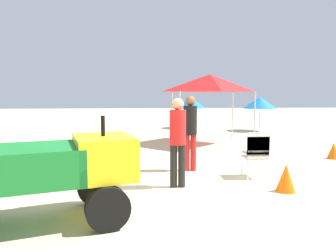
{
  "coord_description": "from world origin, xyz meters",
  "views": [
    {
      "loc": [
        -0.67,
        -5.6,
        1.78
      ],
      "look_at": [
        0.05,
        2.84,
        0.96
      ],
      "focal_mm": 33.02,
      "sensor_mm": 36.0,
      "label": 1
    }
  ],
  "objects_px": {
    "utility_cart": "(45,169)",
    "traffic_cone_near": "(286,178)",
    "beach_umbrella_mid": "(260,103)",
    "popup_canopy": "(210,83)",
    "surfboard_pile": "(78,159)",
    "stacked_plastic_chairs": "(256,151)",
    "lifeguard_near_left": "(190,128)",
    "traffic_cone_far": "(333,151)",
    "lifeguard_near_center": "(178,136)",
    "beach_umbrella_left": "(191,103)"
  },
  "relations": [
    {
      "from": "utility_cart",
      "to": "traffic_cone_near",
      "type": "distance_m",
      "value": 4.2
    },
    {
      "from": "utility_cart",
      "to": "beach_umbrella_mid",
      "type": "xyz_separation_m",
      "value": [
        7.37,
        11.02,
        0.67
      ]
    },
    {
      "from": "utility_cart",
      "to": "popup_canopy",
      "type": "height_order",
      "value": "popup_canopy"
    },
    {
      "from": "surfboard_pile",
      "to": "popup_canopy",
      "type": "height_order",
      "value": "popup_canopy"
    },
    {
      "from": "utility_cart",
      "to": "traffic_cone_near",
      "type": "height_order",
      "value": "utility_cart"
    },
    {
      "from": "stacked_plastic_chairs",
      "to": "lifeguard_near_left",
      "type": "height_order",
      "value": "lifeguard_near_left"
    },
    {
      "from": "traffic_cone_far",
      "to": "surfboard_pile",
      "type": "bearing_deg",
      "value": -177.7
    },
    {
      "from": "lifeguard_near_center",
      "to": "beach_umbrella_mid",
      "type": "relative_size",
      "value": 1.0
    },
    {
      "from": "lifeguard_near_center",
      "to": "popup_canopy",
      "type": "bearing_deg",
      "value": 71.44
    },
    {
      "from": "traffic_cone_near",
      "to": "surfboard_pile",
      "type": "bearing_deg",
      "value": 149.59
    },
    {
      "from": "beach_umbrella_mid",
      "to": "traffic_cone_far",
      "type": "height_order",
      "value": "beach_umbrella_mid"
    },
    {
      "from": "lifeguard_near_center",
      "to": "surfboard_pile",
      "type": "bearing_deg",
      "value": 138.48
    },
    {
      "from": "lifeguard_near_center",
      "to": "lifeguard_near_left",
      "type": "bearing_deg",
      "value": 71.03
    },
    {
      "from": "surfboard_pile",
      "to": "traffic_cone_far",
      "type": "bearing_deg",
      "value": 2.3
    },
    {
      "from": "traffic_cone_far",
      "to": "utility_cart",
      "type": "bearing_deg",
      "value": -149.88
    },
    {
      "from": "lifeguard_near_left",
      "to": "traffic_cone_near",
      "type": "bearing_deg",
      "value": -49.27
    },
    {
      "from": "surfboard_pile",
      "to": "beach_umbrella_left",
      "type": "bearing_deg",
      "value": 64.23
    },
    {
      "from": "utility_cart",
      "to": "surfboard_pile",
      "type": "xyz_separation_m",
      "value": [
        -0.3,
        3.65,
        -0.62
      ]
    },
    {
      "from": "surfboard_pile",
      "to": "traffic_cone_far",
      "type": "height_order",
      "value": "traffic_cone_far"
    },
    {
      "from": "surfboard_pile",
      "to": "lifeguard_near_center",
      "type": "xyz_separation_m",
      "value": [
        2.34,
        -2.07,
        0.84
      ]
    },
    {
      "from": "surfboard_pile",
      "to": "beach_umbrella_mid",
      "type": "distance_m",
      "value": 10.72
    },
    {
      "from": "popup_canopy",
      "to": "beach_umbrella_mid",
      "type": "xyz_separation_m",
      "value": [
        3.51,
        4.01,
        -0.82
      ]
    },
    {
      "from": "lifeguard_near_left",
      "to": "traffic_cone_far",
      "type": "relative_size",
      "value": 3.82
    },
    {
      "from": "utility_cart",
      "to": "traffic_cone_near",
      "type": "xyz_separation_m",
      "value": [
        4.02,
        1.12,
        -0.52
      ]
    },
    {
      "from": "stacked_plastic_chairs",
      "to": "surfboard_pile",
      "type": "xyz_separation_m",
      "value": [
        -4.1,
        1.57,
        -0.44
      ]
    },
    {
      "from": "stacked_plastic_chairs",
      "to": "traffic_cone_near",
      "type": "xyz_separation_m",
      "value": [
        0.22,
        -0.97,
        -0.34
      ]
    },
    {
      "from": "lifeguard_near_left",
      "to": "traffic_cone_far",
      "type": "bearing_deg",
      "value": 13.61
    },
    {
      "from": "popup_canopy",
      "to": "beach_umbrella_left",
      "type": "xyz_separation_m",
      "value": [
        0.23,
        5.74,
        -0.86
      ]
    },
    {
      "from": "beach_umbrella_left",
      "to": "traffic_cone_near",
      "type": "distance_m",
      "value": 11.7
    },
    {
      "from": "utility_cart",
      "to": "lifeguard_near_center",
      "type": "relative_size",
      "value": 1.6
    },
    {
      "from": "utility_cart",
      "to": "lifeguard_near_left",
      "type": "xyz_separation_m",
      "value": [
        2.48,
        2.9,
        0.25
      ]
    },
    {
      "from": "lifeguard_near_center",
      "to": "beach_umbrella_mid",
      "type": "bearing_deg",
      "value": 60.5
    },
    {
      "from": "surfboard_pile",
      "to": "popup_canopy",
      "type": "relative_size",
      "value": 0.98
    },
    {
      "from": "surfboard_pile",
      "to": "lifeguard_near_center",
      "type": "relative_size",
      "value": 1.45
    },
    {
      "from": "beach_umbrella_mid",
      "to": "beach_umbrella_left",
      "type": "bearing_deg",
      "value": 152.12
    },
    {
      "from": "utility_cart",
      "to": "beach_umbrella_mid",
      "type": "distance_m",
      "value": 13.28
    },
    {
      "from": "lifeguard_near_center",
      "to": "beach_umbrella_left",
      "type": "height_order",
      "value": "lifeguard_near_center"
    },
    {
      "from": "surfboard_pile",
      "to": "beach_umbrella_mid",
      "type": "bearing_deg",
      "value": 43.82
    },
    {
      "from": "stacked_plastic_chairs",
      "to": "traffic_cone_far",
      "type": "bearing_deg",
      "value": 31.83
    },
    {
      "from": "beach_umbrella_mid",
      "to": "utility_cart",
      "type": "bearing_deg",
      "value": -123.78
    },
    {
      "from": "surfboard_pile",
      "to": "beach_umbrella_mid",
      "type": "height_order",
      "value": "beach_umbrella_mid"
    },
    {
      "from": "popup_canopy",
      "to": "beach_umbrella_left",
      "type": "distance_m",
      "value": 5.81
    },
    {
      "from": "beach_umbrella_left",
      "to": "beach_umbrella_mid",
      "type": "height_order",
      "value": "beach_umbrella_mid"
    },
    {
      "from": "traffic_cone_near",
      "to": "beach_umbrella_left",
      "type": "bearing_deg",
      "value": 89.64
    },
    {
      "from": "stacked_plastic_chairs",
      "to": "traffic_cone_far",
      "type": "xyz_separation_m",
      "value": [
        2.99,
        1.86,
        -0.37
      ]
    },
    {
      "from": "lifeguard_near_center",
      "to": "traffic_cone_near",
      "type": "distance_m",
      "value": 2.17
    },
    {
      "from": "lifeguard_near_left",
      "to": "beach_umbrella_mid",
      "type": "relative_size",
      "value": 1.02
    },
    {
      "from": "stacked_plastic_chairs",
      "to": "traffic_cone_far",
      "type": "distance_m",
      "value": 3.54
    },
    {
      "from": "utility_cart",
      "to": "popup_canopy",
      "type": "relative_size",
      "value": 1.07
    },
    {
      "from": "lifeguard_near_center",
      "to": "popup_canopy",
      "type": "distance_m",
      "value": 5.87
    }
  ]
}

